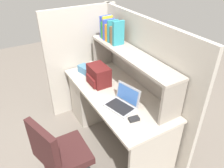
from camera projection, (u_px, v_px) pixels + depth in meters
The scene contains 12 objects.
ground_plane at pixel (115, 136), 2.98m from camera, with size 8.00×8.00×0.00m, color slate.
desk at pixel (101, 97), 3.05m from camera, with size 1.60×0.70×0.73m.
cubicle_partition_rear at pixel (142, 80), 2.73m from camera, with size 1.84×0.05×1.55m, color #BCB5A8.
cubicle_partition_left at pixel (83, 61), 3.17m from camera, with size 0.05×1.06×1.55m, color #BCB5A8.
overhead_hutch at pixel (131, 61), 2.49m from camera, with size 1.44×0.28×0.45m.
reference_books_on_shelf at pixel (112, 31), 2.69m from camera, with size 0.36×0.17×0.29m.
laptop at pixel (123, 102), 2.33m from camera, with size 0.36×0.32×0.22m.
backpack at pixel (98, 75), 2.68m from camera, with size 0.30×0.22×0.24m.
computer_mouse at pixel (134, 119), 2.15m from camera, with size 0.06×0.10×0.03m, color #262628.
paper_cup at pixel (92, 66), 3.03m from camera, with size 0.08×0.08×0.11m, color white.
tissue_box at pixel (86, 70), 2.94m from camera, with size 0.22×0.12×0.10m, color teal.
office_chair at pixel (62, 161), 2.15m from camera, with size 0.52×0.54×0.93m.
Camera 1 is at (1.84, -1.11, 2.18)m, focal length 35.05 mm.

